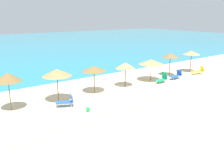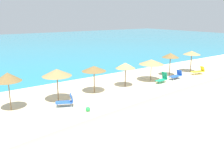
% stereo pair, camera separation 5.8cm
% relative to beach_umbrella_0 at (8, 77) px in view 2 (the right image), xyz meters
% --- Properties ---
extents(ground_plane, '(160.00, 160.00, 0.00)m').
position_rel_beach_umbrella_0_xyz_m(ground_plane, '(10.52, -0.91, -2.62)').
color(ground_plane, beige).
extents(sea_water, '(160.00, 74.51, 0.01)m').
position_rel_beach_umbrella_0_xyz_m(sea_water, '(10.52, 42.43, -2.62)').
color(sea_water, teal).
rests_on(sea_water, ground_plane).
extents(beach_umbrella_0, '(1.98, 1.98, 2.97)m').
position_rel_beach_umbrella_0_xyz_m(beach_umbrella_0, '(0.00, 0.00, 0.00)').
color(beach_umbrella_0, brown).
rests_on(beach_umbrella_0, ground_plane).
extents(beach_umbrella_1, '(2.42, 2.42, 2.79)m').
position_rel_beach_umbrella_0_xyz_m(beach_umbrella_1, '(3.71, -0.22, -0.14)').
color(beach_umbrella_1, brown).
rests_on(beach_umbrella_1, ground_plane).
extents(beach_umbrella_2, '(2.23, 2.23, 2.55)m').
position_rel_beach_umbrella_0_xyz_m(beach_umbrella_2, '(7.36, -0.03, -0.32)').
color(beach_umbrella_2, brown).
rests_on(beach_umbrella_2, ground_plane).
extents(beach_umbrella_3, '(1.98, 1.98, 2.45)m').
position_rel_beach_umbrella_0_xyz_m(beach_umbrella_3, '(10.93, -0.15, -0.46)').
color(beach_umbrella_3, brown).
rests_on(beach_umbrella_3, ground_plane).
extents(beach_umbrella_4, '(2.69, 2.69, 2.40)m').
position_rel_beach_umbrella_0_xyz_m(beach_umbrella_4, '(14.57, -0.10, -0.49)').
color(beach_umbrella_4, brown).
rests_on(beach_umbrella_4, ground_plane).
extents(beach_umbrella_5, '(1.99, 1.99, 2.76)m').
position_rel_beach_umbrella_0_xyz_m(beach_umbrella_5, '(17.97, 0.22, -0.14)').
color(beach_umbrella_5, brown).
rests_on(beach_umbrella_5, ground_plane).
extents(beach_umbrella_6, '(2.13, 2.13, 2.72)m').
position_rel_beach_umbrella_0_xyz_m(beach_umbrella_6, '(21.62, -0.04, -0.15)').
color(beach_umbrella_6, brown).
rests_on(beach_umbrella_6, ground_plane).
extents(lounge_chair_0, '(1.51, 1.17, 1.03)m').
position_rel_beach_umbrella_0_xyz_m(lounge_chair_0, '(3.75, -1.73, -2.16)').
color(lounge_chair_0, blue).
rests_on(lounge_chair_0, ground_plane).
extents(lounge_chair_1, '(1.75, 1.13, 0.97)m').
position_rel_beach_umbrella_0_xyz_m(lounge_chair_1, '(21.44, -1.35, -2.19)').
color(lounge_chair_1, yellow).
rests_on(lounge_chair_1, ground_plane).
extents(lounge_chair_2, '(1.72, 0.79, 0.96)m').
position_rel_beach_umbrella_0_xyz_m(lounge_chair_2, '(17.50, -1.19, -2.21)').
color(lounge_chair_2, blue).
rests_on(lounge_chair_2, ground_plane).
extents(lounge_chair_3, '(1.49, 0.82, 1.12)m').
position_rel_beach_umbrella_0_xyz_m(lounge_chair_3, '(15.09, -1.30, -2.19)').
color(lounge_chair_3, '#199972').
rests_on(lounge_chair_3, ground_plane).
extents(beach_ball, '(0.35, 0.35, 0.35)m').
position_rel_beach_umbrella_0_xyz_m(beach_ball, '(4.66, -3.54, -2.45)').
color(beach_ball, green).
rests_on(beach_ball, ground_plane).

